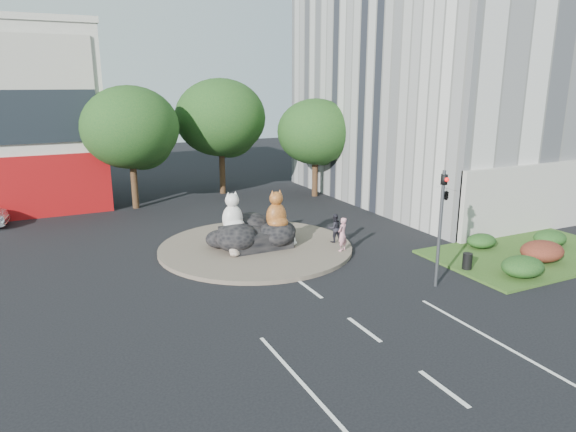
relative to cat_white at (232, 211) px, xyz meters
name	(u,v)px	position (x,y,z in m)	size (l,w,h in m)	color
ground	(364,330)	(1.19, -10.11, -2.13)	(120.00, 120.00, 0.00)	black
roundabout_island	(256,247)	(1.19, -0.11, -2.03)	(10.00, 10.00, 0.20)	brown
rock_plinth	(256,237)	(1.19, -0.11, -1.48)	(3.20, 2.60, 0.90)	black
grass_verge	(530,255)	(13.19, -7.11, -2.07)	(10.00, 6.00, 0.12)	#284A18
tree_left	(131,131)	(-2.74, 11.95, 3.12)	(6.46, 6.46, 8.27)	#382314
tree_mid	(221,121)	(4.26, 13.95, 3.43)	(6.84, 6.84, 8.76)	#382314
tree_right	(316,135)	(10.26, 9.95, 2.50)	(5.70, 5.70, 7.30)	#382314
hedge_near_green	(523,267)	(10.19, -9.11, -1.56)	(2.00, 1.60, 0.90)	#133C17
hedge_red	(542,251)	(12.69, -8.11, -1.52)	(2.20, 1.76, 0.99)	#4B1F14
hedge_mid_green	(550,238)	(15.19, -6.61, -1.61)	(1.80, 1.44, 0.81)	#133C17
hedge_back_green	(482,241)	(11.69, -5.31, -1.65)	(1.60, 1.28, 0.72)	#133C17
traffic_light	(444,203)	(6.29, -8.12, 1.49)	(0.44, 1.24, 5.00)	#595B60
street_lamp	(475,152)	(14.01, -2.11, 2.42)	(2.34, 0.22, 8.06)	#595B60
cat_white	(232,211)	(0.00, 0.00, 0.00)	(1.24, 1.07, 2.06)	silver
cat_tabby	(276,209)	(2.18, -0.57, 0.00)	(1.23, 1.07, 2.06)	#C56229
kitten_calico	(234,247)	(-0.39, -1.22, -1.44)	(0.58, 0.51, 0.97)	silver
kitten_white	(292,237)	(2.88, -0.93, -1.48)	(0.54, 0.47, 0.89)	silver
pedestrian_pink	(342,234)	(4.79, -2.79, -1.07)	(0.63, 0.41, 1.71)	#D08693
pedestrian_dark	(335,228)	(5.19, -1.37, -1.16)	(0.75, 0.58, 1.54)	black
litter_bin	(467,261)	(8.69, -7.36, -1.64)	(0.44, 0.44, 0.75)	black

